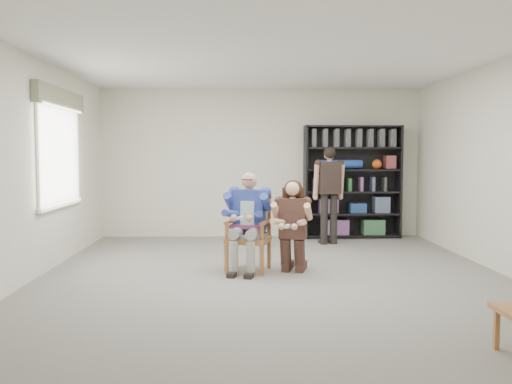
{
  "coord_description": "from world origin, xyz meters",
  "views": [
    {
      "loc": [
        -0.46,
        -6.77,
        1.57
      ],
      "look_at": [
        -0.2,
        0.6,
        1.05
      ],
      "focal_mm": 38.0,
      "sensor_mm": 36.0,
      "label": 1
    }
  ],
  "objects_px": {
    "armchair": "(248,233)",
    "seated_man": "(248,222)",
    "kneeling_woman": "(292,227)",
    "bookshelf": "(352,182)",
    "standing_man": "(329,196)"
  },
  "relations": [
    {
      "from": "seated_man",
      "to": "bookshelf",
      "type": "xyz_separation_m",
      "value": [
        2.01,
        2.88,
        0.38
      ]
    },
    {
      "from": "seated_man",
      "to": "standing_man",
      "type": "relative_size",
      "value": 0.79
    },
    {
      "from": "bookshelf",
      "to": "standing_man",
      "type": "bearing_deg",
      "value": -127.15
    },
    {
      "from": "armchair",
      "to": "seated_man",
      "type": "relative_size",
      "value": 0.77
    },
    {
      "from": "armchair",
      "to": "standing_man",
      "type": "bearing_deg",
      "value": 71.61
    },
    {
      "from": "kneeling_woman",
      "to": "standing_man",
      "type": "bearing_deg",
      "value": 84.67
    },
    {
      "from": "bookshelf",
      "to": "standing_man",
      "type": "relative_size",
      "value": 1.24
    },
    {
      "from": "seated_man",
      "to": "kneeling_woman",
      "type": "xyz_separation_m",
      "value": [
        0.58,
        -0.12,
        -0.06
      ]
    },
    {
      "from": "seated_man",
      "to": "standing_man",
      "type": "distance_m",
      "value": 2.59
    },
    {
      "from": "seated_man",
      "to": "kneeling_woman",
      "type": "distance_m",
      "value": 0.59
    },
    {
      "from": "bookshelf",
      "to": "standing_man",
      "type": "xyz_separation_m",
      "value": [
        -0.56,
        -0.74,
        -0.21
      ]
    },
    {
      "from": "standing_man",
      "to": "seated_man",
      "type": "bearing_deg",
      "value": -134.8
    },
    {
      "from": "armchair",
      "to": "kneeling_woman",
      "type": "distance_m",
      "value": 0.6
    },
    {
      "from": "armchair",
      "to": "seated_man",
      "type": "height_order",
      "value": "seated_man"
    },
    {
      "from": "bookshelf",
      "to": "seated_man",
      "type": "bearing_deg",
      "value": -124.9
    }
  ]
}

